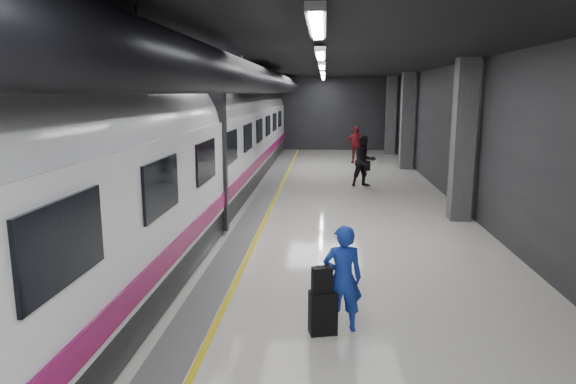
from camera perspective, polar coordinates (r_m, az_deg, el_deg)
name	(u,v)px	position (r m, az deg, el deg)	size (l,w,h in m)	color
ground	(295,235)	(13.09, 0.82, -4.83)	(40.00, 40.00, 0.00)	silver
platform_hall	(287,94)	(13.57, -0.14, 10.86)	(10.02, 40.02, 4.51)	black
train	(167,153)	(13.27, -13.34, 4.21)	(3.05, 38.00, 4.05)	black
traveler_main	(343,278)	(7.84, 6.09, -9.53)	(0.60, 0.40, 1.65)	#1932BD
suitcase_main	(323,313)	(7.90, 3.90, -13.22)	(0.40, 0.26, 0.66)	black
shoulder_bag	(322,280)	(7.68, 3.79, -9.72)	(0.29, 0.16, 0.39)	black
traveler_far_a	(364,161)	(19.93, 8.45, 3.42)	(0.95, 0.74, 1.96)	black
traveler_far_b	(356,145)	(26.67, 7.53, 5.25)	(1.11, 0.46, 1.89)	maroon
suitcase_far	(367,166)	(24.15, 8.73, 2.91)	(0.31, 0.20, 0.46)	black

